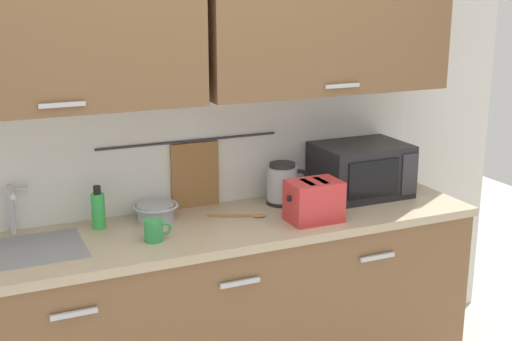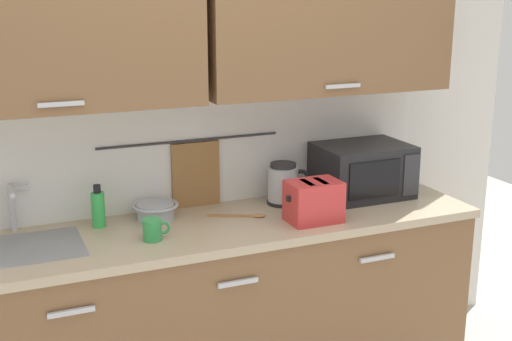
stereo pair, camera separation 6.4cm
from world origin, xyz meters
The scene contains 10 objects.
counter_unit centered at (-0.01, 0.30, 0.46)m, with size 2.53×0.64×0.90m.
back_wall_assembly centered at (0.00, 0.53, 1.52)m, with size 3.70×0.41×2.50m.
sink_faucet centered at (-0.84, 0.53, 1.04)m, with size 0.09×0.17×0.22m.
microwave centered at (0.85, 0.41, 1.04)m, with size 0.46×0.35×0.27m.
electric_kettle centered at (0.43, 0.45, 1.00)m, with size 0.23×0.16×0.21m.
dish_soap_bottle centered at (-0.48, 0.46, 0.99)m, with size 0.06×0.06×0.20m.
mug_near_sink centered at (-0.30, 0.20, 0.95)m, with size 0.12×0.08×0.09m.
mixing_bowl centered at (-0.22, 0.46, 0.94)m, with size 0.21×0.21×0.08m.
toaster centered at (0.44, 0.15, 1.00)m, with size 0.26×0.17×0.19m.
wooden_spoon centered at (0.16, 0.33, 0.91)m, with size 0.26×0.14×0.01m.
Camera 2 is at (-0.96, -2.48, 1.95)m, focal length 47.81 mm.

